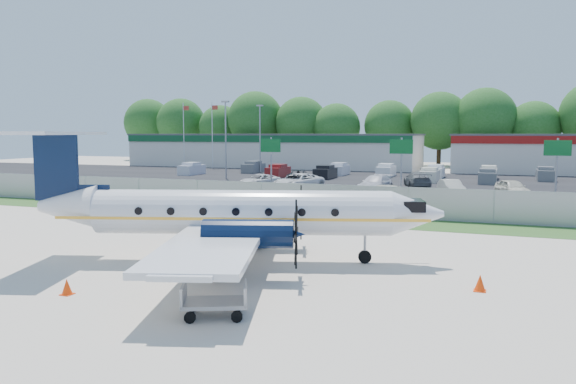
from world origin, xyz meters
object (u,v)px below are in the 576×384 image
(pushback_tug, at_px, (248,229))
(baggage_cart_near, at_px, (208,240))
(aircraft, at_px, (233,212))
(baggage_cart_far, at_px, (215,302))

(pushback_tug, bearing_deg, baggage_cart_near, -122.84)
(baggage_cart_near, bearing_deg, aircraft, -39.34)
(baggage_cart_far, bearing_deg, pushback_tug, 109.85)
(pushback_tug, relative_size, baggage_cart_far, 1.39)
(pushback_tug, relative_size, baggage_cart_near, 1.47)
(aircraft, height_order, baggage_cart_near, aircraft)
(pushback_tug, height_order, baggage_cart_near, pushback_tug)
(pushback_tug, xyz_separation_m, baggage_cart_far, (3.68, -10.20, -0.26))
(aircraft, relative_size, baggage_cart_far, 8.10)
(aircraft, height_order, pushback_tug, aircraft)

